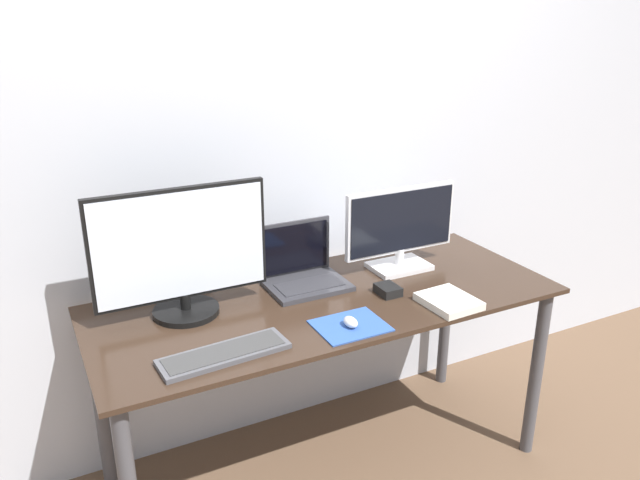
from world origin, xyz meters
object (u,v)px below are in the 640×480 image
Objects in this scene: monitor_left at (181,254)px; keyboard at (224,354)px; book at (449,301)px; laptop at (302,270)px; monitor_right at (401,229)px; mouse at (351,322)px; power_brick at (388,290)px.

monitor_left reaches higher than keyboard.
monitor_left reaches higher than book.
laptop is at bearing 40.45° from keyboard.
laptop reaches higher than book.
laptop is (-0.42, 0.04, -0.11)m from monitor_right.
laptop is at bearing 133.71° from book.
laptop is 0.40m from mouse.
power_brick is (-0.17, -0.19, -0.16)m from monitor_right.
laptop is (0.47, 0.04, -0.17)m from monitor_left.
monitor_right reaches higher than book.
mouse is at bearing -37.47° from monitor_left.
monitor_right reaches higher than laptop.
monitor_right is 5.22× the size of power_brick.
monitor_left is 6.37× the size of power_brick.
keyboard is 6.25× the size of mouse.
power_brick is (0.24, -0.23, -0.04)m from laptop.
monitor_right is 0.30m from power_brick.
monitor_right is 1.64× the size of laptop.
monitor_right is at bearing 85.61° from book.
monitor_left reaches higher than laptop.
monitor_left is 2.90× the size of book.
monitor_left is at bearing 180.00° from monitor_right.
monitor_right reaches higher than power_brick.
monitor_right is 1.20× the size of keyboard.
laptop is at bearing 5.36° from monitor_left.
monitor_right is 0.40m from book.
power_brick is (-0.15, 0.18, 0.00)m from book.
monitor_right reaches higher than mouse.
monitor_left is 2.00× the size of laptop.
laptop is 4.57× the size of mouse.
power_brick is at bearing 33.11° from mouse.
monitor_left is 0.77m from power_brick.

